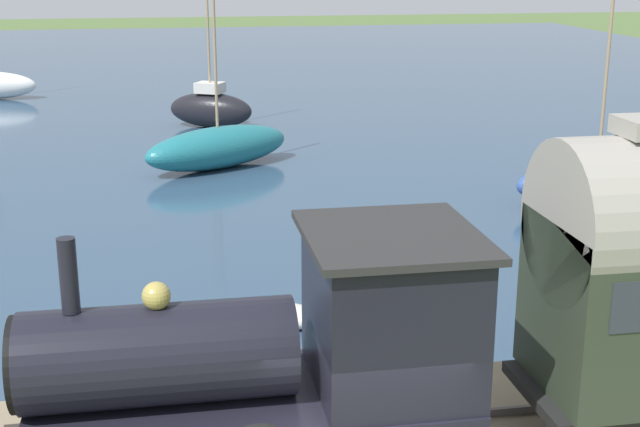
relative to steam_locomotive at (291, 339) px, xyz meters
name	(u,v)px	position (x,y,z in m)	size (l,w,h in m)	color
harbor_water	(202,80)	(43.00, -0.81, -2.46)	(80.00, 80.00, 0.01)	#2D4760
steam_locomotive	(291,339)	(0.00, 0.00, 0.00)	(2.48, 6.27, 3.32)	black
sailboat_blue	(597,178)	(13.71, -11.26, -1.70)	(2.47, 5.79, 7.72)	#335199
sailboat_black	(211,108)	(27.96, -0.49, -1.64)	(3.08, 4.03, 7.51)	black
sailboat_teal	(218,147)	(20.17, -0.31, -1.71)	(4.45, 5.84, 7.00)	#1E707A
rowboat_mid_harbor	(292,315)	(6.06, -0.86, -2.24)	(1.81, 2.08, 0.43)	beige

